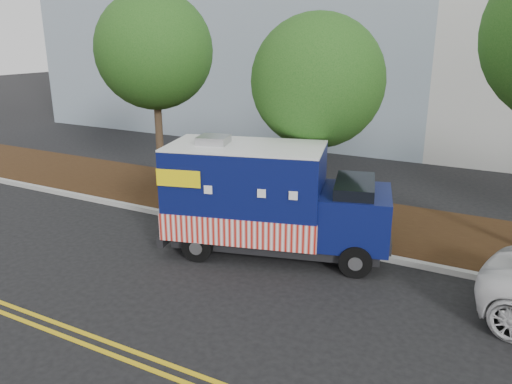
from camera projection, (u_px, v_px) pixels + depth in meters
The scene contains 9 objects.
ground at pixel (251, 257), 12.61m from camera, with size 120.00×120.00×0.00m, color black.
curb at pixel (275, 236), 13.76m from camera, with size 120.00×0.18×0.15m, color #9E9E99.
mulch_strip at pixel (304, 213), 15.53m from camera, with size 120.00×4.00×0.15m, color black.
centerline_near at pixel (130, 350), 8.86m from camera, with size 120.00×0.10×0.01m, color gold.
centerline_far at pixel (121, 358), 8.65m from camera, with size 120.00×0.10×0.01m, color gold.
tree_a at pixel (154, 51), 16.50m from camera, with size 3.88×3.88×6.81m.
tree_b at pixel (318, 82), 13.64m from camera, with size 3.67×3.67×5.99m.
sign_post at pixel (208, 179), 15.11m from camera, with size 0.06×0.06×2.40m, color #473828.
food_truck at pixel (265, 202), 12.56m from camera, with size 5.97×3.44×2.98m.
Camera 1 is at (5.56, -10.10, 5.35)m, focal length 35.00 mm.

